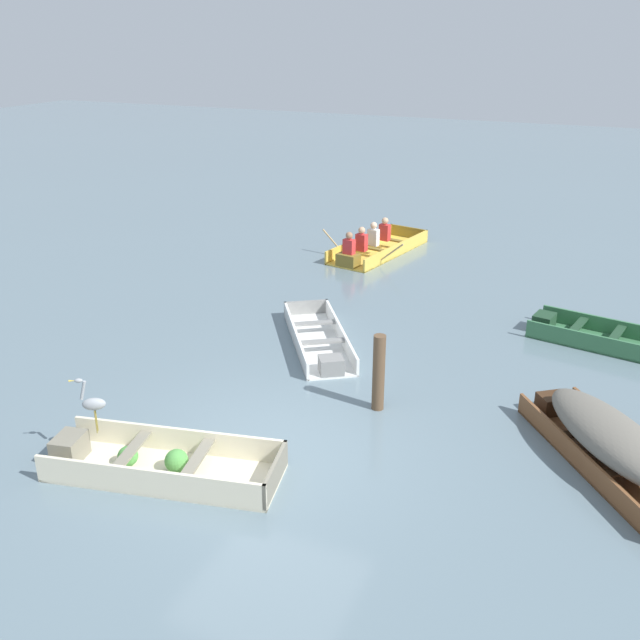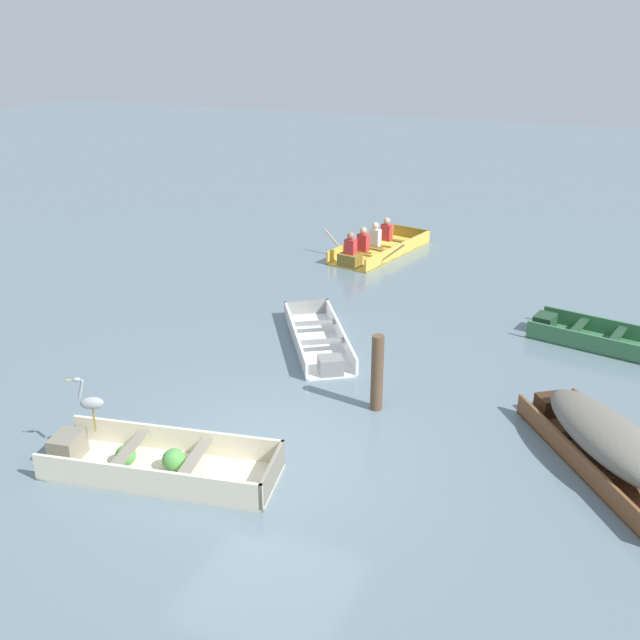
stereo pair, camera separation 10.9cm
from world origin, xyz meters
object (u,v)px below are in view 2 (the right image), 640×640
Objects in this scene: dinghy_cream_foreground at (152,462)px; skiff_green_mid_moored at (590,336)px; skiff_wooden_brown_far_moored at (608,441)px; rowboat_yellow_with_crew at (376,247)px; skiff_white_near_moored at (319,341)px; heron_on_dinghy at (91,401)px; mooring_post at (377,373)px.

skiff_green_mid_moored is at bearing 54.35° from dinghy_cream_foreground.
dinghy_cream_foreground is 1.30× the size of skiff_green_mid_moored.
skiff_wooden_brown_far_moored is (5.62, 2.70, 0.24)m from dinghy_cream_foreground.
dinghy_cream_foreground is at bearing -154.38° from skiff_wooden_brown_far_moored.
skiff_white_near_moored is at bearing -79.97° from rowboat_yellow_with_crew.
heron_on_dinghy is at bearing -179.68° from dinghy_cream_foreground.
dinghy_cream_foreground is at bearing -86.40° from rowboat_yellow_with_crew.
skiff_wooden_brown_far_moored is at bearing 25.62° from dinghy_cream_foreground.
skiff_green_mid_moored is 9.28m from heron_on_dinghy.
skiff_wooden_brown_far_moored is 2.53× the size of mooring_post.
rowboat_yellow_with_crew is at bearing 110.28° from mooring_post.
skiff_white_near_moored is 0.94× the size of skiff_wooden_brown_far_moored.
rowboat_yellow_with_crew is 4.22× the size of heron_on_dinghy.
dinghy_cream_foreground is 3.66m from mooring_post.
skiff_green_mid_moored is 2.01× the size of mooring_post.
rowboat_yellow_with_crew is at bearing 100.03° from skiff_white_near_moored.
dinghy_cream_foreground is 1.03× the size of skiff_wooden_brown_far_moored.
skiff_white_near_moored is at bearing 159.33° from skiff_wooden_brown_far_moored.
skiff_white_near_moored is at bearing -153.13° from skiff_green_mid_moored.
skiff_wooden_brown_far_moored reaches higher than skiff_green_mid_moored.
mooring_post is (2.19, 2.89, 0.49)m from dinghy_cream_foreground.
skiff_wooden_brown_far_moored is 0.91× the size of rowboat_yellow_with_crew.
mooring_post is (-3.44, 0.19, 0.24)m from skiff_wooden_brown_far_moored.
dinghy_cream_foreground is 3.96× the size of heron_on_dinghy.
skiff_green_mid_moored is 3.04× the size of heron_on_dinghy.
mooring_post reaches higher than skiff_wooden_brown_far_moored.
heron_on_dinghy reaches higher than skiff_green_mid_moored.
skiff_white_near_moored is 1.18× the size of skiff_green_mid_moored.
heron_on_dinghy is (-0.28, -10.63, 0.65)m from rowboat_yellow_with_crew.
heron_on_dinghy reaches higher than skiff_wooden_brown_far_moored.
heron_on_dinghy reaches higher than dinghy_cream_foreground.
mooring_post is (1.81, -1.78, 0.52)m from skiff_white_near_moored.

